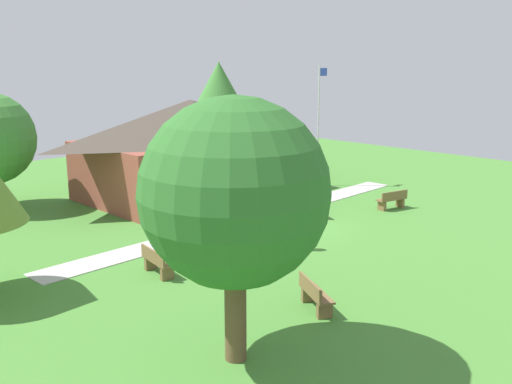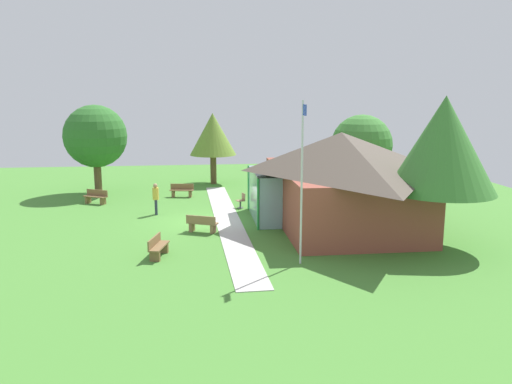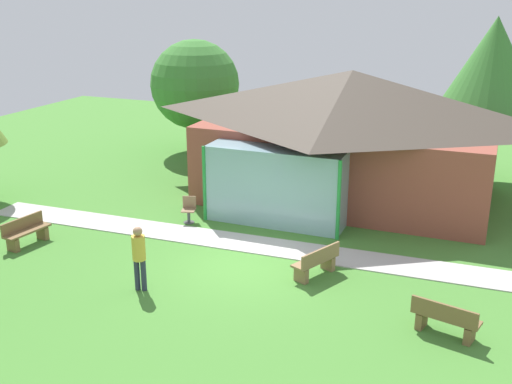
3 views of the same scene
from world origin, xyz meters
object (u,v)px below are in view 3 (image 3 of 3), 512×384
Objects in this scene: bench_mid_right at (445,319)px; tree_behind_pavilion_right at (492,73)px; bench_mid_left at (26,232)px; pavilion at (347,133)px; tree_behind_pavilion_left at (195,85)px; visitor_strolling_lawn at (139,253)px; bench_rear_near_path at (317,262)px; patio_chair_west at (189,210)px.

bench_mid_right is 0.24× the size of tree_behind_pavilion_right.
bench_mid_left is at bearing -137.86° from tree_behind_pavilion_right.
pavilion reaches higher than bench_mid_right.
pavilion is at bearing 144.46° from bench_mid_left.
pavilion is 9.12m from tree_behind_pavilion_left.
tree_behind_pavilion_left is (-5.18, 13.26, 2.14)m from visitor_strolling_lawn.
patio_chair_west reaches higher than bench_rear_near_path.
bench_mid_left is 1.80× the size of patio_chair_west.
patio_chair_west is 0.16× the size of tree_behind_pavilion_left.
pavilion is 7.16× the size of bench_mid_left.
tree_behind_pavilion_right is (4.59, 3.17, 2.00)m from pavilion.
bench_rear_near_path is (-3.52, 1.82, 0.00)m from bench_mid_right.
tree_behind_pavilion_left reaches higher than bench_rear_near_path.
tree_behind_pavilion_left reaches higher than bench_mid_left.
tree_behind_pavilion_left is at bearing 176.42° from tree_behind_pavilion_right.
bench_mid_right is 7.53m from visitor_strolling_lawn.
tree_behind_pavilion_left reaches higher than patio_chair_west.
visitor_strolling_lawn is 0.33× the size of tree_behind_pavilion_left.
patio_chair_west is 12.27m from tree_behind_pavilion_right.
tree_behind_pavilion_right is at bearing -3.58° from tree_behind_pavilion_left.
bench_mid_right is at bearing 136.57° from patio_chair_west.
bench_mid_left is 5.00m from visitor_strolling_lawn.
bench_mid_right is at bearing -62.59° from pavilion.
tree_behind_pavilion_left is (-12.66, 12.62, 2.76)m from bench_mid_right.
visitor_strolling_lawn is (1.14, -4.80, 0.61)m from patio_chair_west.
tree_behind_pavilion_left is at bearing -169.54° from bench_mid_left.
visitor_strolling_lawn reaches higher than patio_chair_west.
tree_behind_pavilion_right is 12.85m from tree_behind_pavilion_left.
pavilion reaches higher than visitor_strolling_lawn.
bench_mid_left is at bearing -23.34° from visitor_strolling_lawn.
bench_mid_right is at bearing -90.49° from tree_behind_pavilion_right.
pavilion is at bearing -116.40° from visitor_strolling_lawn.
patio_chair_west is at bearing -138.67° from tree_behind_pavilion_right.
bench_mid_right is (4.48, -8.65, -2.02)m from pavilion.
bench_mid_left is 12.31m from tree_behind_pavilion_left.
bench_rear_near_path is 8.83m from bench_mid_left.
visitor_strolling_lawn reaches higher than bench_rear_near_path.
bench_mid_right is 9.56m from patio_chair_west.
bench_rear_near_path is (0.96, -6.83, -2.02)m from pavilion.
patio_chair_west reaches higher than bench_mid_left.
visitor_strolling_lawn is 14.98m from tree_behind_pavilion_right.
tree_behind_pavilion_left is at bearing -77.20° from visitor_strolling_lawn.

